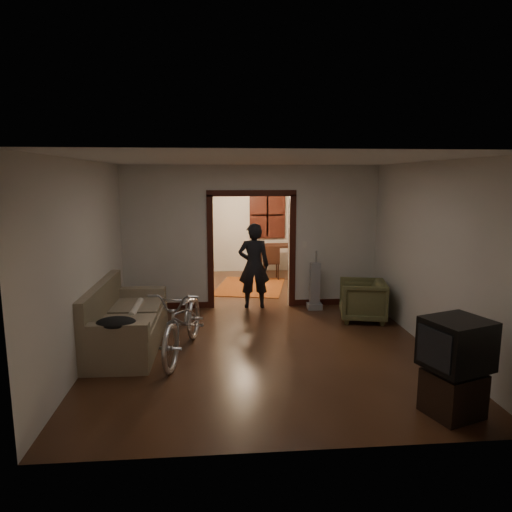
{
  "coord_description": "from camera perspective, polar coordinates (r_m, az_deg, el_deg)",
  "views": [
    {
      "loc": [
        -0.68,
        -8.15,
        2.56
      ],
      "look_at": [
        0.0,
        -0.3,
        1.2
      ],
      "focal_mm": 32.0,
      "sensor_mm": 36.0,
      "label": 1
    }
  ],
  "objects": [
    {
      "name": "light_switch",
      "position": [
        9.08,
        6.08,
        1.45
      ],
      "size": [
        0.08,
        0.01,
        0.12
      ],
      "primitive_type": "cube",
      "color": "silver",
      "rests_on": "partition_wall"
    },
    {
      "name": "sofa",
      "position": [
        7.23,
        -15.92,
        -7.18
      ],
      "size": [
        1.0,
        2.17,
        0.99
      ],
      "primitive_type": "cube",
      "rotation": [
        0.0,
        0.0,
        -0.01
      ],
      "color": "#6E6349",
      "rests_on": "floor"
    },
    {
      "name": "jacket",
      "position": [
        6.31,
        -17.1,
        -7.97
      ],
      "size": [
        0.52,
        0.39,
        0.15
      ],
      "primitive_type": "ellipsoid",
      "color": "black",
      "rests_on": "sofa"
    },
    {
      "name": "ceiling",
      "position": [
        8.18,
        -0.19,
        11.48
      ],
      "size": [
        5.0,
        8.5,
        0.01
      ],
      "primitive_type": "cube",
      "color": "white",
      "rests_on": "floor"
    },
    {
      "name": "partition_wall",
      "position": [
        9.0,
        -0.58,
        2.39
      ],
      "size": [
        5.0,
        0.14,
        2.8
      ],
      "primitive_type": "cube",
      "color": "beige",
      "rests_on": "floor"
    },
    {
      "name": "crt_tv",
      "position": [
        5.39,
        23.8,
        -10.0
      ],
      "size": [
        0.78,
        0.74,
        0.54
      ],
      "primitive_type": "cube",
      "rotation": [
        0.0,
        0.0,
        0.34
      ],
      "color": "black",
      "rests_on": "tv_stand"
    },
    {
      "name": "door_casing",
      "position": [
        9.04,
        -0.58,
        0.5
      ],
      "size": [
        1.74,
        0.2,
        2.32
      ],
      "primitive_type": "cube",
      "color": "black",
      "rests_on": "floor"
    },
    {
      "name": "vacuum",
      "position": [
        9.0,
        7.36,
        -3.75
      ],
      "size": [
        0.32,
        0.28,
        0.93
      ],
      "primitive_type": "cube",
      "rotation": [
        0.0,
        0.0,
        0.2
      ],
      "color": "gray",
      "rests_on": "floor"
    },
    {
      "name": "armchair",
      "position": [
        8.51,
        13.16,
        -5.4
      ],
      "size": [
        0.96,
        0.94,
        0.74
      ],
      "primitive_type": "imported",
      "rotation": [
        0.0,
        0.0,
        -1.79
      ],
      "color": "brown",
      "rests_on": "floor"
    },
    {
      "name": "desk_chair",
      "position": [
        11.58,
        1.9,
        -0.79
      ],
      "size": [
        0.41,
        0.41,
        0.87
      ],
      "primitive_type": "cube",
      "rotation": [
        0.0,
        0.0,
        -0.05
      ],
      "color": "black",
      "rests_on": "floor"
    },
    {
      "name": "oriental_rug",
      "position": [
        10.82,
        -0.7,
        -3.85
      ],
      "size": [
        1.88,
        2.24,
        0.01
      ],
      "primitive_type": "cube",
      "rotation": [
        0.0,
        0.0,
        -0.22
      ],
      "color": "#64280F",
      "rests_on": "floor"
    },
    {
      "name": "far_window",
      "position": [
        12.47,
        1.42,
        5.14
      ],
      "size": [
        0.98,
        0.06,
        1.28
      ],
      "primitive_type": "cube",
      "color": "black",
      "rests_on": "wall_back"
    },
    {
      "name": "floor",
      "position": [
        8.57,
        -0.18,
        -7.59
      ],
      "size": [
        5.0,
        8.5,
        0.01
      ],
      "primitive_type": "cube",
      "color": "black",
      "rests_on": "ground"
    },
    {
      "name": "person",
      "position": [
        8.99,
        -0.28,
        -1.22
      ],
      "size": [
        0.63,
        0.43,
        1.69
      ],
      "primitive_type": "imported",
      "rotation": [
        0.0,
        0.0,
        3.1
      ],
      "color": "black",
      "rests_on": "floor"
    },
    {
      "name": "globe",
      "position": [
        11.96,
        -8.83,
        6.7
      ],
      "size": [
        0.26,
        0.26,
        0.26
      ],
      "primitive_type": "sphere",
      "color": "#1E5972",
      "rests_on": "locker"
    },
    {
      "name": "tv_stand",
      "position": [
        5.6,
        23.39,
        -15.46
      ],
      "size": [
        0.67,
        0.64,
        0.49
      ],
      "primitive_type": "cube",
      "rotation": [
        0.0,
        0.0,
        0.34
      ],
      "color": "black",
      "rests_on": "floor"
    },
    {
      "name": "chandelier",
      "position": [
        10.67,
        -1.32,
        8.66
      ],
      "size": [
        0.24,
        0.24,
        0.24
      ],
      "primitive_type": "sphere",
      "color": "#FFE0A5",
      "rests_on": "ceiling"
    },
    {
      "name": "wall_back",
      "position": [
        12.47,
        -1.81,
        4.45
      ],
      "size": [
        5.0,
        0.02,
        2.8
      ],
      "primitive_type": "cube",
      "color": "beige",
      "rests_on": "floor"
    },
    {
      "name": "bicycle",
      "position": [
        6.76,
        -9.01,
        -7.91
      ],
      "size": [
        1.03,
        2.06,
        1.03
      ],
      "primitive_type": "imported",
      "rotation": [
        0.0,
        0.0,
        -0.18
      ],
      "color": "silver",
      "rests_on": "floor"
    },
    {
      "name": "desk",
      "position": [
        12.08,
        2.84,
        -0.52
      ],
      "size": [
        1.11,
        0.65,
        0.8
      ],
      "primitive_type": "cube",
      "rotation": [
        0.0,
        0.0,
        0.04
      ],
      "color": "black",
      "rests_on": "floor"
    },
    {
      "name": "rolled_paper",
      "position": [
        7.48,
        -14.75,
        -6.27
      ],
      "size": [
        0.11,
        0.86,
        0.11
      ],
      "primitive_type": "cylinder",
      "rotation": [
        1.57,
        0.0,
        0.0
      ],
      "color": "beige",
      "rests_on": "sofa"
    },
    {
      "name": "wall_left",
      "position": [
        8.43,
        -17.38,
        1.44
      ],
      "size": [
        0.02,
        8.5,
        2.8
      ],
      "primitive_type": "cube",
      "color": "beige",
      "rests_on": "floor"
    },
    {
      "name": "locker",
      "position": [
        12.07,
        -8.69,
        1.29
      ],
      "size": [
        0.88,
        0.62,
        1.6
      ],
      "primitive_type": "cube",
      "rotation": [
        0.0,
        0.0,
        0.24
      ],
      "color": "#28341F",
      "rests_on": "floor"
    },
    {
      "name": "wall_right",
      "position": [
        8.82,
        16.23,
        1.85
      ],
      "size": [
        0.02,
        8.5,
        2.8
      ],
      "primitive_type": "cube",
      "color": "beige",
      "rests_on": "floor"
    }
  ]
}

